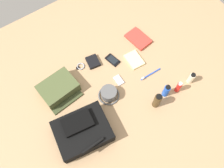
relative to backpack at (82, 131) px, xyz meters
The scene contains 15 objects.
ground_plane 0.41m from the backpack, 154.75° to the right, with size 2.64×2.02×0.02m, color tan.
backpack is the anchor object (origin of this frame).
toiletry_pouch 0.37m from the backpack, 94.03° to the right, with size 0.28×0.26×0.09m.
bucket_hat 0.33m from the backpack, 157.62° to the right, with size 0.16×0.16×0.08m.
lotion_bottle 0.88m from the backpack, behind, with size 0.04×0.04×0.11m.
sunscreen_spray 0.75m from the backpack, 169.64° to the left, with size 0.03×0.03×0.12m.
deodorant_spray 0.65m from the backpack, behind, with size 0.04×0.04×0.13m.
cologne_bottle 0.55m from the backpack, 166.46° to the left, with size 0.05×0.05×0.15m.
paperback_novel 0.89m from the backpack, 153.41° to the right, with size 0.15×0.21×0.02m.
cell_phone 0.62m from the backpack, 144.69° to the right, with size 0.08×0.12×0.01m.
media_player 0.48m from the backpack, 157.12° to the right, with size 0.06×0.09×0.01m.
wristwatch 0.53m from the backpack, 119.90° to the right, with size 0.07×0.06×0.01m.
toothbrush 0.66m from the backpack, behind, with size 0.18×0.02×0.02m.
wallet 0.57m from the backpack, 130.18° to the right, with size 0.09×0.11×0.02m, color black.
notepad 0.69m from the backpack, 158.28° to the right, with size 0.11×0.15×0.02m, color beige.
Camera 1 is at (0.42, 0.59, 1.54)m, focal length 36.33 mm.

